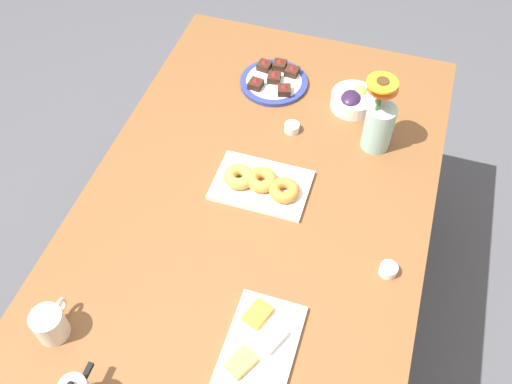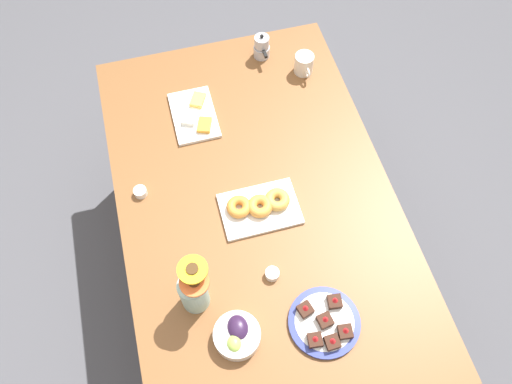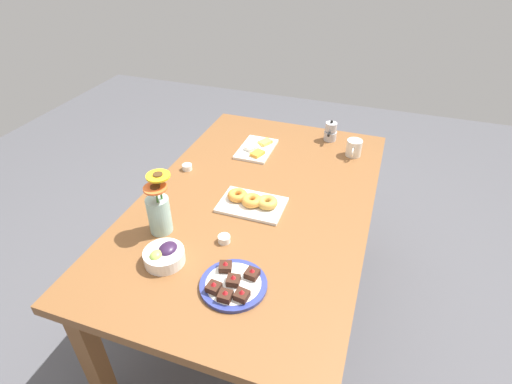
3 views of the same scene
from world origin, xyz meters
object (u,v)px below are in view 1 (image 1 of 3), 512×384
at_px(coffee_mug, 50,324).
at_px(croissant_platter, 262,184).
at_px(dessert_plate, 274,81).
at_px(cheese_platter, 260,344).
at_px(dining_table, 256,217).
at_px(grape_bowl, 353,100).
at_px(jam_cup_berry, 388,270).
at_px(flower_vase, 379,123).
at_px(jam_cup_honey, 292,127).

xyz_separation_m(coffee_mug, croissant_platter, (0.59, -0.35, -0.02)).
bearing_deg(dessert_plate, cheese_platter, -165.68).
bearing_deg(dining_table, grape_bowl, -21.66).
distance_m(coffee_mug, jam_cup_berry, 0.86).
height_order(dining_table, dessert_plate, dessert_plate).
xyz_separation_m(grape_bowl, cheese_platter, (-0.89, 0.05, -0.02)).
xyz_separation_m(cheese_platter, flower_vase, (0.74, -0.15, 0.08)).
xyz_separation_m(coffee_mug, cheese_platter, (0.12, -0.49, -0.03)).
height_order(croissant_platter, jam_cup_honey, croissant_platter).
distance_m(jam_cup_berry, dessert_plate, 0.80).
relative_size(grape_bowl, jam_cup_berry, 3.11).
bearing_deg(croissant_platter, dining_table, 177.80).
height_order(dining_table, grape_bowl, grape_bowl).
xyz_separation_m(jam_cup_berry, flower_vase, (0.45, 0.12, 0.08)).
xyz_separation_m(dining_table, cheese_platter, (-0.42, -0.14, 0.10)).
bearing_deg(coffee_mug, grape_bowl, -28.10).
xyz_separation_m(croissant_platter, jam_cup_honey, (0.25, -0.02, -0.00)).
xyz_separation_m(cheese_platter, jam_cup_honey, (0.72, 0.12, 0.00)).
bearing_deg(jam_cup_honey, coffee_mug, 155.89).
relative_size(cheese_platter, croissant_platter, 0.93).
xyz_separation_m(jam_cup_honey, jam_cup_berry, (-0.43, -0.38, 0.00)).
height_order(dessert_plate, flower_vase, flower_vase).
distance_m(grape_bowl, jam_cup_berry, 0.63).
distance_m(coffee_mug, dessert_plate, 1.07).
bearing_deg(dessert_plate, croissant_platter, -168.15).
relative_size(coffee_mug, croissant_platter, 0.41).
height_order(jam_cup_honey, flower_vase, flower_vase).
bearing_deg(cheese_platter, dessert_plate, 14.32).
bearing_deg(grape_bowl, cheese_platter, 177.10).
bearing_deg(flower_vase, jam_cup_berry, -165.22).
bearing_deg(dining_table, coffee_mug, 146.82).
height_order(dining_table, coffee_mug, coffee_mug).
bearing_deg(jam_cup_honey, dessert_plate, 30.58).
bearing_deg(dessert_plate, jam_cup_berry, -141.48).
bearing_deg(grape_bowl, flower_vase, -146.24).
xyz_separation_m(dining_table, croissant_platter, (0.05, -0.00, 0.11)).
xyz_separation_m(dining_table, jam_cup_berry, (-0.12, -0.41, 0.10)).
height_order(grape_bowl, cheese_platter, grape_bowl).
relative_size(grape_bowl, jam_cup_honey, 3.11).
distance_m(cheese_platter, croissant_platter, 0.49).
distance_m(dining_table, croissant_platter, 0.12).
distance_m(grape_bowl, croissant_platter, 0.46).
relative_size(jam_cup_honey, flower_vase, 0.18).
bearing_deg(dining_table, jam_cup_berry, -106.95).
bearing_deg(dessert_plate, coffee_mug, 166.04).
distance_m(grape_bowl, flower_vase, 0.19).
bearing_deg(cheese_platter, grape_bowl, -2.90).
distance_m(croissant_platter, dessert_plate, 0.46).
bearing_deg(jam_cup_berry, coffee_mug, 118.70).
xyz_separation_m(cheese_platter, dessert_plate, (0.92, 0.24, 0.00)).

